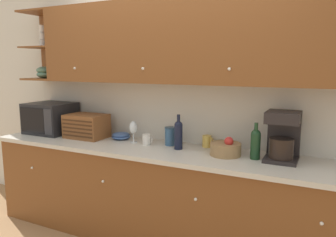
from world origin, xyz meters
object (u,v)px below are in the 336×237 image
(second_wine_bottle, at_px, (178,134))
(mug, at_px, (207,141))
(bowl_stack_on_counter, at_px, (121,136))
(fruit_basket, at_px, (226,149))
(bread_box, at_px, (87,126))
(wine_bottle, at_px, (256,143))
(storage_canister, at_px, (170,136))
(mug_blue_second, at_px, (147,139))
(wine_glass, at_px, (133,128))
(microwave, at_px, (51,118))
(coffee_maker, at_px, (283,136))

(second_wine_bottle, distance_m, mug, 0.30)
(bowl_stack_on_counter, xyz_separation_m, fruit_basket, (1.15, -0.12, 0.02))
(bread_box, bearing_deg, wine_bottle, -0.64)
(storage_canister, bearing_deg, bread_box, -174.34)
(second_wine_bottle, bearing_deg, mug_blue_second, 177.00)
(storage_canister, xyz_separation_m, wine_bottle, (0.82, -0.11, 0.05))
(wine_glass, xyz_separation_m, wine_bottle, (1.19, -0.05, -0.01))
(bowl_stack_on_counter, distance_m, fruit_basket, 1.15)
(wine_bottle, bearing_deg, mug, 157.53)
(second_wine_bottle, height_order, fruit_basket, second_wine_bottle)
(mug_blue_second, relative_size, mug, 0.94)
(microwave, distance_m, storage_canister, 1.46)
(bowl_stack_on_counter, relative_size, mug_blue_second, 1.86)
(bread_box, relative_size, mug_blue_second, 4.02)
(second_wine_bottle, distance_m, wine_bottle, 0.69)
(microwave, distance_m, second_wine_bottle, 1.59)
(bowl_stack_on_counter, bearing_deg, wine_glass, -20.39)
(mug, bearing_deg, microwave, -174.97)
(bread_box, distance_m, storage_canister, 0.94)
(second_wine_bottle, xyz_separation_m, fruit_basket, (0.44, -0.01, -0.09))
(bread_box, relative_size, wine_glass, 1.95)
(mug, distance_m, coffee_maker, 0.71)
(bowl_stack_on_counter, bearing_deg, fruit_basket, -6.15)
(bowl_stack_on_counter, height_order, wine_glass, wine_glass)
(bowl_stack_on_counter, distance_m, second_wine_bottle, 0.72)
(mug_blue_second, bearing_deg, microwave, 179.40)
(second_wine_bottle, relative_size, coffee_maker, 0.80)
(storage_canister, bearing_deg, wine_glass, -170.32)
(bowl_stack_on_counter, bearing_deg, mug, 4.80)
(second_wine_bottle, bearing_deg, bowl_stack_on_counter, 170.88)
(mug_blue_second, bearing_deg, bowl_stack_on_counter, 165.30)
(bowl_stack_on_counter, relative_size, storage_canister, 1.10)
(second_wine_bottle, relative_size, wine_bottle, 1.07)
(storage_canister, height_order, coffee_maker, coffee_maker)
(coffee_maker, bearing_deg, bread_box, -178.76)
(bowl_stack_on_counter, height_order, wine_bottle, wine_bottle)
(bowl_stack_on_counter, height_order, coffee_maker, coffee_maker)
(microwave, relative_size, coffee_maker, 1.23)
(fruit_basket, bearing_deg, second_wine_bottle, 178.62)
(bread_box, xyz_separation_m, storage_canister, (0.93, 0.09, -0.04))
(microwave, distance_m, bread_box, 0.53)
(fruit_basket, height_order, wine_bottle, wine_bottle)
(mug, xyz_separation_m, fruit_basket, (0.24, -0.20, 0.00))
(storage_canister, relative_size, fruit_basket, 0.67)
(wine_glass, relative_size, second_wine_bottle, 0.66)
(mug_blue_second, distance_m, second_wine_bottle, 0.35)
(mug_blue_second, height_order, storage_canister, storage_canister)
(bread_box, distance_m, bowl_stack_on_counter, 0.38)
(wine_bottle, bearing_deg, microwave, 178.98)
(microwave, relative_size, mug, 4.48)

